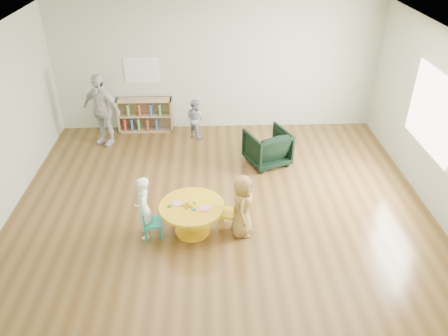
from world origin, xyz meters
name	(u,v)px	position (x,y,z in m)	size (l,w,h in m)	color
room	(221,100)	(0.01, 0.00, 1.89)	(7.10, 7.00, 2.80)	brown
activity_table	(192,214)	(-0.46, -0.77, 0.34)	(1.00, 1.00, 0.54)	gold
kid_chair_left	(150,222)	(-1.10, -0.88, 0.29)	(0.33, 0.33, 0.54)	teal
kid_chair_right	(231,212)	(0.15, -0.67, 0.28)	(0.35, 0.35, 0.52)	gold
bookshelf	(145,115)	(-1.61, 2.86, 0.37)	(1.20, 0.30, 0.75)	#9F8158
alphabet_poster	(142,70)	(-1.60, 2.98, 1.35)	(0.74, 0.01, 0.54)	white
armchair	(267,147)	(0.95, 1.29, 0.35)	(0.75, 0.77, 0.70)	black
child_left	(143,208)	(-1.18, -0.83, 0.52)	(0.38, 0.25, 1.04)	white
child_right	(242,206)	(0.30, -0.83, 0.52)	(0.51, 0.33, 1.04)	yellow
toddler	(195,118)	(-0.48, 2.48, 0.44)	(0.42, 0.33, 0.87)	#1C2547
adult_caretaker	(102,110)	(-2.39, 2.26, 0.77)	(0.90, 0.37, 1.53)	beige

